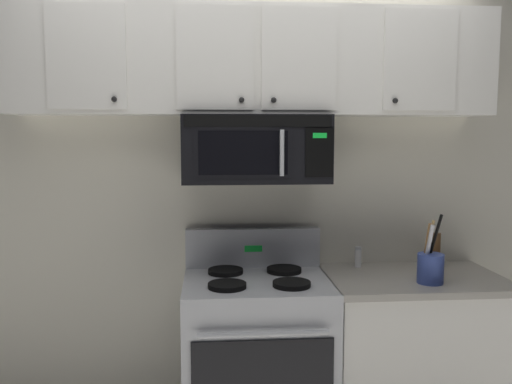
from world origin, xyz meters
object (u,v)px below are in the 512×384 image
stove_range (257,359)px  pepper_mill (436,251)px  salt_shaker (358,257)px  utensil_crock_blue (430,266)px  over_range_microwave (255,149)px

stove_range → pepper_mill: bearing=8.6°
stove_range → salt_shaker: size_ratio=9.64×
stove_range → salt_shaker: bearing=20.1°
utensil_crock_blue → stove_range: bearing=170.7°
stove_range → salt_shaker: (0.59, 0.22, 0.49)m
stove_range → over_range_microwave: (-0.00, 0.12, 1.11)m
pepper_mill → stove_range: bearing=-171.4°
utensil_crock_blue → pepper_mill: (0.16, 0.30, 0.01)m
over_range_microwave → salt_shaker: (0.59, 0.10, -0.62)m
stove_range → utensil_crock_blue: utensil_crock_blue is taller
over_range_microwave → pepper_mill: size_ratio=3.80×
stove_range → salt_shaker: 0.80m
over_range_microwave → stove_range: bearing=-89.9°
stove_range → utensil_crock_blue: size_ratio=3.21×
over_range_microwave → pepper_mill: bearing=2.2°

